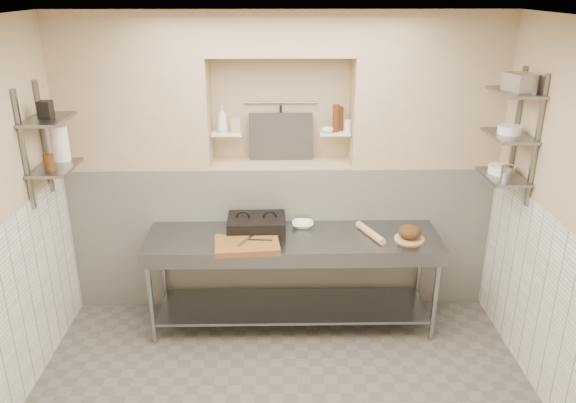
{
  "coord_description": "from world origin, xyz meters",
  "views": [
    {
      "loc": [
        -0.03,
        -3.33,
        3.0
      ],
      "look_at": [
        0.05,
        0.9,
        1.35
      ],
      "focal_mm": 35.0,
      "sensor_mm": 36.0,
      "label": 1
    }
  ],
  "objects_px": {
    "panini_press": "(257,225)",
    "bottle_soap": "(222,119)",
    "prep_table": "(293,263)",
    "mixing_bowl": "(303,225)",
    "jug_left": "(60,143)",
    "bowl_alcove": "(327,130)",
    "bread_loaf": "(410,232)",
    "rolling_pin": "(370,233)",
    "cutting_board": "(247,245)"
  },
  "relations": [
    {
      "from": "panini_press",
      "to": "bottle_soap",
      "type": "xyz_separation_m",
      "value": [
        -0.31,
        0.43,
        0.86
      ]
    },
    {
      "from": "bottle_soap",
      "to": "prep_table",
      "type": "bearing_deg",
      "value": -41.06
    },
    {
      "from": "mixing_bowl",
      "to": "jug_left",
      "type": "xyz_separation_m",
      "value": [
        -2.04,
        -0.19,
        0.83
      ]
    },
    {
      "from": "bowl_alcove",
      "to": "bread_loaf",
      "type": "bearing_deg",
      "value": -41.2
    },
    {
      "from": "bottle_soap",
      "to": "bowl_alcove",
      "type": "relative_size",
      "value": 1.93
    },
    {
      "from": "panini_press",
      "to": "rolling_pin",
      "type": "height_order",
      "value": "panini_press"
    },
    {
      "from": "cutting_board",
      "to": "rolling_pin",
      "type": "height_order",
      "value": "rolling_pin"
    },
    {
      "from": "bowl_alcove",
      "to": "bottle_soap",
      "type": "bearing_deg",
      "value": 179.02
    },
    {
      "from": "bread_loaf",
      "to": "prep_table",
      "type": "bearing_deg",
      "value": 176.15
    },
    {
      "from": "rolling_pin",
      "to": "bottle_soap",
      "type": "relative_size",
      "value": 1.72
    },
    {
      "from": "prep_table",
      "to": "bread_loaf",
      "type": "relative_size",
      "value": 12.94
    },
    {
      "from": "panini_press",
      "to": "cutting_board",
      "type": "bearing_deg",
      "value": -103.75
    },
    {
      "from": "mixing_bowl",
      "to": "bowl_alcove",
      "type": "distance_m",
      "value": 0.9
    },
    {
      "from": "cutting_board",
      "to": "mixing_bowl",
      "type": "distance_m",
      "value": 0.65
    },
    {
      "from": "cutting_board",
      "to": "mixing_bowl",
      "type": "relative_size",
      "value": 2.76
    },
    {
      "from": "prep_table",
      "to": "jug_left",
      "type": "xyz_separation_m",
      "value": [
        -1.94,
        0.03,
        1.12
      ]
    },
    {
      "from": "rolling_pin",
      "to": "jug_left",
      "type": "distance_m",
      "value": 2.75
    },
    {
      "from": "panini_press",
      "to": "mixing_bowl",
      "type": "distance_m",
      "value": 0.44
    },
    {
      "from": "mixing_bowl",
      "to": "bread_loaf",
      "type": "bearing_deg",
      "value": -17.43
    },
    {
      "from": "prep_table",
      "to": "jug_left",
      "type": "relative_size",
      "value": 8.95
    },
    {
      "from": "prep_table",
      "to": "mixing_bowl",
      "type": "height_order",
      "value": "mixing_bowl"
    },
    {
      "from": "panini_press",
      "to": "mixing_bowl",
      "type": "relative_size",
      "value": 2.66
    },
    {
      "from": "cutting_board",
      "to": "bread_loaf",
      "type": "distance_m",
      "value": 1.42
    },
    {
      "from": "prep_table",
      "to": "rolling_pin",
      "type": "relative_size",
      "value": 6.2
    },
    {
      "from": "prep_table",
      "to": "rolling_pin",
      "type": "distance_m",
      "value": 0.75
    },
    {
      "from": "bread_loaf",
      "to": "bowl_alcove",
      "type": "bearing_deg",
      "value": 138.8
    },
    {
      "from": "jug_left",
      "to": "bread_loaf",
      "type": "bearing_deg",
      "value": -1.97
    },
    {
      "from": "prep_table",
      "to": "bowl_alcove",
      "type": "distance_m",
      "value": 1.26
    },
    {
      "from": "prep_table",
      "to": "bowl_alcove",
      "type": "relative_size",
      "value": 20.54
    },
    {
      "from": "bread_loaf",
      "to": "jug_left",
      "type": "distance_m",
      "value": 3.06
    },
    {
      "from": "jug_left",
      "to": "mixing_bowl",
      "type": "bearing_deg",
      "value": 5.28
    },
    {
      "from": "prep_table",
      "to": "panini_press",
      "type": "bearing_deg",
      "value": 159.63
    },
    {
      "from": "bread_loaf",
      "to": "mixing_bowl",
      "type": "bearing_deg",
      "value": 162.57
    },
    {
      "from": "jug_left",
      "to": "cutting_board",
      "type": "bearing_deg",
      "value": -8.44
    },
    {
      "from": "panini_press",
      "to": "jug_left",
      "type": "distance_m",
      "value": 1.8
    },
    {
      "from": "mixing_bowl",
      "to": "bowl_alcove",
      "type": "bearing_deg",
      "value": 53.97
    },
    {
      "from": "mixing_bowl",
      "to": "rolling_pin",
      "type": "bearing_deg",
      "value": -19.77
    },
    {
      "from": "bread_loaf",
      "to": "jug_left",
      "type": "xyz_separation_m",
      "value": [
        -2.96,
        0.1,
        0.78
      ]
    },
    {
      "from": "jug_left",
      "to": "bowl_alcove",
      "type": "bearing_deg",
      "value": 12.56
    },
    {
      "from": "rolling_pin",
      "to": "panini_press",
      "type": "bearing_deg",
      "value": 173.68
    },
    {
      "from": "prep_table",
      "to": "cutting_board",
      "type": "relative_size",
      "value": 4.79
    },
    {
      "from": "cutting_board",
      "to": "bread_loaf",
      "type": "height_order",
      "value": "bread_loaf"
    },
    {
      "from": "prep_table",
      "to": "mixing_bowl",
      "type": "relative_size",
      "value": 13.23
    },
    {
      "from": "prep_table",
      "to": "mixing_bowl",
      "type": "bearing_deg",
      "value": 66.61
    },
    {
      "from": "bread_loaf",
      "to": "bottle_soap",
      "type": "distance_m",
      "value": 1.97
    },
    {
      "from": "panini_press",
      "to": "rolling_pin",
      "type": "xyz_separation_m",
      "value": [
        1.01,
        -0.11,
        -0.04
      ]
    },
    {
      "from": "cutting_board",
      "to": "bottle_soap",
      "type": "distance_m",
      "value": 1.2
    },
    {
      "from": "bottle_soap",
      "to": "bowl_alcove",
      "type": "height_order",
      "value": "bottle_soap"
    },
    {
      "from": "cutting_board",
      "to": "jug_left",
      "type": "bearing_deg",
      "value": 171.56
    },
    {
      "from": "cutting_board",
      "to": "bowl_alcove",
      "type": "height_order",
      "value": "bowl_alcove"
    }
  ]
}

